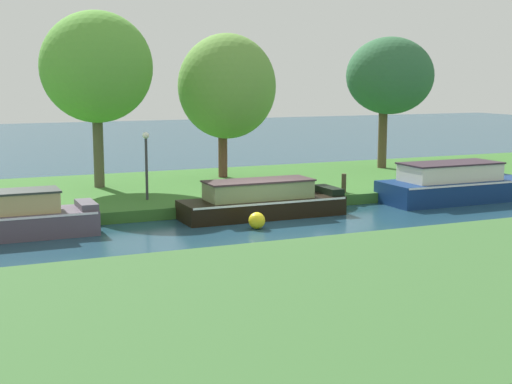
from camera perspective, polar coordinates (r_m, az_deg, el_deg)
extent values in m
plane|color=#1D3F51|center=(24.42, 1.05, -2.49)|extent=(120.00, 120.00, 0.00)
cube|color=#356A29|center=(30.79, -4.38, 0.25)|extent=(72.00, 10.00, 0.40)
cube|color=#38632F|center=(16.85, 14.03, -7.31)|extent=(72.00, 10.00, 0.40)
cube|color=black|center=(25.54, 0.48, -1.23)|extent=(5.82, 1.76, 0.66)
cube|color=white|center=(25.49, 0.48, -0.58)|extent=(5.70, 1.79, 0.07)
cube|color=#718151|center=(25.38, 0.20, 0.15)|extent=(3.73, 1.34, 0.60)
cube|color=#352729|center=(25.33, 0.20, 0.89)|extent=(3.83, 1.41, 0.06)
cube|color=black|center=(26.64, 5.70, 0.15)|extent=(0.51, 1.48, 0.25)
cube|color=navy|center=(29.93, 15.39, 0.13)|extent=(6.22, 2.24, 0.85)
cube|color=white|center=(29.88, 15.43, 0.86)|extent=(6.10, 2.27, 0.07)
cube|color=silver|center=(29.64, 14.98, 1.52)|extent=(3.90, 1.71, 0.65)
cube|color=#31242D|center=(29.59, 15.01, 2.20)|extent=(4.00, 1.80, 0.06)
cube|color=#504956|center=(23.66, -13.16, -0.97)|extent=(0.53, 1.40, 0.20)
cylinder|color=#4F4C36|center=(30.35, -12.27, 3.79)|extent=(0.42, 0.42, 3.65)
ellipsoid|color=#5BA03A|center=(30.04, -12.39, 9.56)|extent=(4.48, 4.09, 4.44)
cylinder|color=brown|center=(32.80, -2.62, 3.63)|extent=(0.41, 0.41, 2.82)
ellipsoid|color=#659940|center=(32.12, -2.29, 8.28)|extent=(4.32, 4.11, 4.57)
cylinder|color=brown|center=(36.74, 9.90, 4.62)|extent=(0.44, 0.44, 3.52)
ellipsoid|color=#2F633C|center=(36.20, 10.48, 8.96)|extent=(4.45, 3.70, 3.72)
cylinder|color=#333338|center=(26.94, -8.58, 1.77)|extent=(0.10, 0.10, 2.25)
sphere|color=white|center=(26.81, -8.64, 4.41)|extent=(0.24, 0.24, 0.24)
cylinder|color=#453132|center=(27.25, 1.37, 0.13)|extent=(0.15, 0.15, 0.53)
cylinder|color=#443D27|center=(28.64, 6.90, 0.70)|extent=(0.18, 0.18, 0.74)
sphere|color=yellow|center=(23.53, 0.07, -2.25)|extent=(0.55, 0.55, 0.55)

